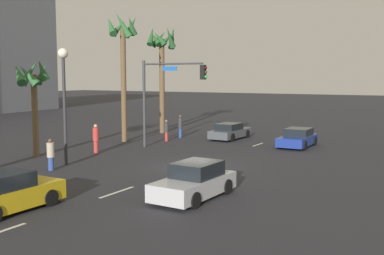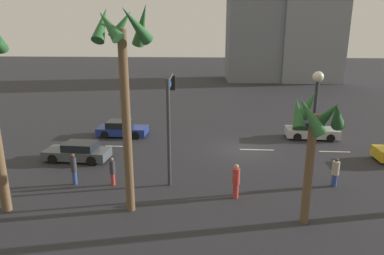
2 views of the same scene
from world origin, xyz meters
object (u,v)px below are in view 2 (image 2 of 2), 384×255
at_px(pedestrian_1, 335,172).
at_px(pedestrian_3, 236,180).
at_px(building_2, 283,29).
at_px(car_1, 78,152).
at_px(pedestrian_0, 112,171).
at_px(car_2, 311,131).
at_px(car_3, 122,129).
at_px(streetlamp, 315,109).
at_px(palm_tree_2, 124,62).
at_px(traffic_signal, 170,108).
at_px(palm_tree_3, 315,126).
at_px(pedestrian_2, 74,168).

bearing_deg(pedestrian_1, pedestrian_3, 18.07).
bearing_deg(building_2, car_1, 62.05).
bearing_deg(car_1, pedestrian_0, 133.89).
height_order(car_2, pedestrian_0, pedestrian_0).
relative_size(car_1, car_3, 1.07).
height_order(streetlamp, palm_tree_2, palm_tree_2).
height_order(pedestrian_1, pedestrian_3, pedestrian_3).
bearing_deg(traffic_signal, palm_tree_2, 73.91).
relative_size(traffic_signal, pedestrian_0, 3.66).
height_order(car_2, pedestrian_1, pedestrian_1).
height_order(streetlamp, palm_tree_3, streetlamp).
xyz_separation_m(car_2, pedestrian_0, (13.56, 10.11, 0.21)).
bearing_deg(car_1, pedestrian_3, 155.60).
relative_size(streetlamp, pedestrian_1, 3.84).
bearing_deg(traffic_signal, building_2, -107.22).
bearing_deg(car_3, car_2, -178.16).
relative_size(car_1, pedestrian_2, 2.36).
bearing_deg(pedestrian_0, pedestrian_2, 2.13).
xyz_separation_m(traffic_signal, building_2, (-14.54, -46.93, 5.29)).
distance_m(traffic_signal, pedestrian_0, 4.83).
bearing_deg(pedestrian_2, car_2, -147.12).
bearing_deg(building_2, car_2, 81.23).
bearing_deg(car_2, palm_tree_2, 47.30).
xyz_separation_m(streetlamp, building_2, (-6.74, -48.49, 4.88)).
bearing_deg(pedestrian_2, pedestrian_0, -177.87).
relative_size(streetlamp, pedestrian_3, 3.48).
distance_m(streetlamp, building_2, 49.20).
bearing_deg(pedestrian_1, traffic_signal, -6.46).
relative_size(traffic_signal, building_2, 0.30).
height_order(streetlamp, pedestrian_0, streetlamp).
bearing_deg(palm_tree_3, pedestrian_3, -36.45).
distance_m(traffic_signal, building_2, 49.41).
bearing_deg(car_1, car_3, -103.04).
bearing_deg(car_2, car_1, 20.50).
height_order(pedestrian_3, building_2, building_2).
height_order(car_3, palm_tree_2, palm_tree_2).
bearing_deg(car_1, car_2, -159.50).
xyz_separation_m(pedestrian_2, palm_tree_2, (-3.96, 2.60, 6.13)).
xyz_separation_m(car_2, pedestrian_3, (6.70, 11.13, 0.32)).
distance_m(streetlamp, palm_tree_3, 3.71).
bearing_deg(pedestrian_3, pedestrian_1, -161.93).
relative_size(pedestrian_0, pedestrian_3, 0.88).
bearing_deg(pedestrian_0, building_2, -109.85).
relative_size(car_1, traffic_signal, 0.72).
bearing_deg(palm_tree_2, streetlamp, -161.87).
height_order(car_3, pedestrian_0, pedestrian_0).
relative_size(traffic_signal, streetlamp, 0.93).
distance_m(traffic_signal, palm_tree_3, 8.59).
height_order(pedestrian_0, building_2, building_2).
xyz_separation_m(palm_tree_3, building_2, (-7.69, -52.08, 4.84)).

